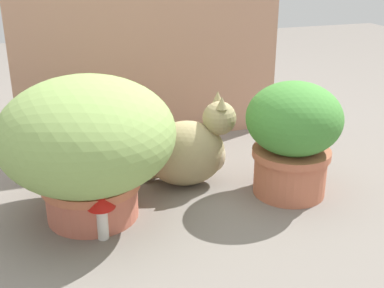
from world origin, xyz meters
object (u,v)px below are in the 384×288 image
mushroom_ornament_red (101,207)px  leafy_planter (293,135)px  grass_planter (88,141)px  cat (191,150)px  mushroom_ornament_pink (105,193)px

mushroom_ornament_red → leafy_planter: bearing=7.8°
grass_planter → leafy_planter: 0.62m
cat → grass_planter: bearing=-161.4°
leafy_planter → mushroom_ornament_pink: bearing=-177.3°
mushroom_ornament_red → mushroom_ornament_pink: bearing=71.7°
grass_planter → mushroom_ornament_red: grass_planter is taller
grass_planter → mushroom_ornament_red: (0.01, -0.13, -0.14)m
grass_planter → mushroom_ornament_pink: size_ratio=3.35×
leafy_planter → cat: leafy_planter is taller
cat → mushroom_ornament_red: 0.41m
grass_planter → cat: grass_planter is taller
cat → mushroom_ornament_red: size_ratio=2.75×
grass_planter → leafy_planter: bearing=-4.4°
grass_planter → mushroom_ornament_pink: 0.15m
mushroom_ornament_pink → cat: bearing=31.2°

